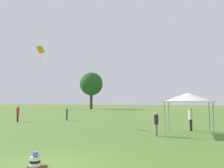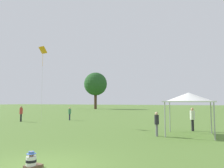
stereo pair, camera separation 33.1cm
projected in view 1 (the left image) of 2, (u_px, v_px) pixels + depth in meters
ground_plane at (41, 168)px, 7.23m from camera, size 300.00×300.00×0.00m
seated_toddler at (36, 162)px, 7.18m from camera, size 0.52×0.59×0.57m
person_standing_0 at (191, 117)px, 16.62m from camera, size 0.46×0.46×1.75m
person_standing_1 at (67, 113)px, 25.98m from camera, size 0.32×0.32×1.54m
person_standing_3 at (18, 112)px, 24.08m from camera, size 0.45×0.45×1.72m
person_standing_4 at (156, 121)px, 14.09m from camera, size 0.30×0.30×1.54m
canopy_tent at (188, 98)px, 14.67m from camera, size 3.22×3.22×2.81m
kite_2 at (40, 52)px, 21.55m from camera, size 0.84×0.61×7.66m
distant_tree_0 at (91, 84)px, 67.59m from camera, size 7.13×7.13×11.31m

